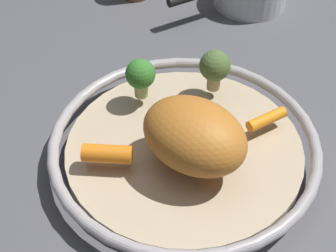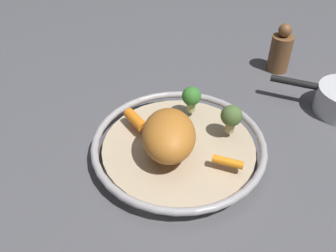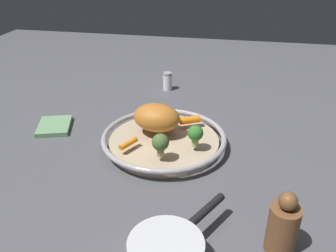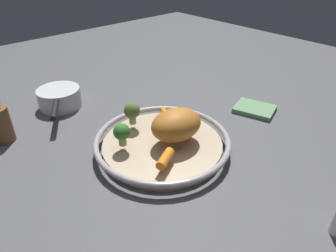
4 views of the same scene
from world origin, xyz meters
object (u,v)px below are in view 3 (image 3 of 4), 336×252
(broccoli_floret_small, at_px, (195,134))
(pepper_mill, at_px, (283,226))
(roast_chicken_piece, at_px, (157,117))
(salt_shaker, at_px, (167,81))
(serving_bowl, at_px, (164,140))
(baby_carrot_center, at_px, (190,120))
(broccoli_floret_mid, at_px, (160,143))
(dish_towel, at_px, (54,126))
(baby_carrot_left, at_px, (128,143))

(broccoli_floret_small, height_order, pepper_mill, pepper_mill)
(roast_chicken_piece, xyz_separation_m, broccoli_floret_small, (0.06, 0.12, -0.00))
(broccoli_floret_small, bearing_deg, salt_shaker, -160.25)
(serving_bowl, height_order, baby_carrot_center, baby_carrot_center)
(broccoli_floret_mid, xyz_separation_m, salt_shaker, (-0.51, -0.08, -0.04))
(roast_chicken_piece, bearing_deg, baby_carrot_center, 123.06)
(serving_bowl, relative_size, pepper_mill, 2.63)
(broccoli_floret_small, relative_size, dish_towel, 0.49)
(broccoli_floret_mid, relative_size, pepper_mill, 0.46)
(baby_carrot_center, bearing_deg, serving_bowl, -37.35)
(serving_bowl, xyz_separation_m, roast_chicken_piece, (-0.02, -0.03, 0.06))
(broccoli_floret_mid, bearing_deg, baby_carrot_center, 165.65)
(baby_carrot_left, height_order, baby_carrot_center, baby_carrot_center)
(serving_bowl, bearing_deg, roast_chicken_piece, -132.86)
(serving_bowl, height_order, dish_towel, serving_bowl)
(baby_carrot_center, distance_m, pepper_mill, 0.45)
(pepper_mill, xyz_separation_m, dish_towel, (-0.35, -0.63, -0.05))
(baby_carrot_left, distance_m, broccoli_floret_small, 0.17)
(serving_bowl, relative_size, baby_carrot_left, 6.08)
(roast_chicken_piece, height_order, dish_towel, roast_chicken_piece)
(pepper_mill, bearing_deg, serving_bowl, -138.07)
(baby_carrot_left, xyz_separation_m, broccoli_floret_mid, (0.03, 0.09, 0.03))
(baby_carrot_left, xyz_separation_m, baby_carrot_center, (-0.15, 0.14, 0.00))
(baby_carrot_center, bearing_deg, broccoli_floret_mid, -14.35)
(baby_carrot_left, relative_size, broccoli_floret_small, 0.99)
(serving_bowl, relative_size, broccoli_floret_mid, 5.74)
(baby_carrot_center, height_order, pepper_mill, pepper_mill)
(roast_chicken_piece, xyz_separation_m, broccoli_floret_mid, (0.13, 0.04, -0.00))
(roast_chicken_piece, height_order, salt_shaker, roast_chicken_piece)
(roast_chicken_piece, relative_size, broccoli_floret_mid, 2.19)
(serving_bowl, bearing_deg, salt_shaker, -170.14)
(dish_towel, bearing_deg, broccoli_floret_small, 79.58)
(baby_carrot_left, bearing_deg, salt_shaker, 179.24)
(serving_bowl, relative_size, salt_shaker, 5.02)
(broccoli_floret_mid, height_order, salt_shaker, broccoli_floret_mid)
(baby_carrot_left, distance_m, dish_towel, 0.30)
(broccoli_floret_small, distance_m, dish_towel, 0.45)
(roast_chicken_piece, distance_m, baby_carrot_left, 0.12)
(roast_chicken_piece, relative_size, broccoli_floret_small, 2.30)
(roast_chicken_piece, xyz_separation_m, dish_towel, (-0.02, -0.32, -0.07))
(pepper_mill, bearing_deg, broccoli_floret_small, -144.92)
(pepper_mill, relative_size, dish_towel, 1.12)
(baby_carrot_center, distance_m, broccoli_floret_small, 0.13)
(broccoli_floret_small, xyz_separation_m, broccoli_floret_mid, (0.06, -0.08, 0.00))
(baby_carrot_center, bearing_deg, pepper_mill, 29.45)
(salt_shaker, distance_m, pepper_mill, 0.80)
(serving_bowl, distance_m, baby_carrot_left, 0.11)
(roast_chicken_piece, distance_m, pepper_mill, 0.46)
(baby_carrot_left, bearing_deg, broccoli_floret_small, 101.83)
(dish_towel, bearing_deg, baby_carrot_left, 66.85)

